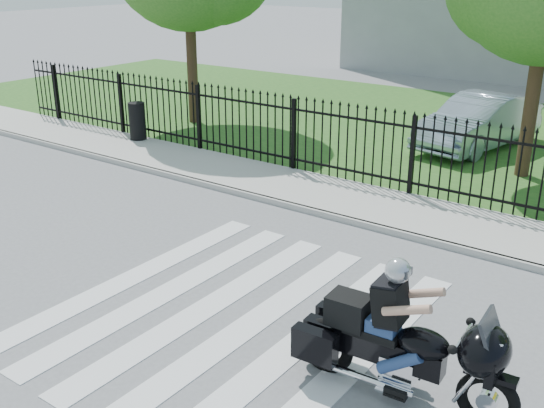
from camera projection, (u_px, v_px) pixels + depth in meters
The scene contains 9 objects.
ground at pixel (231, 314), 9.10m from camera, with size 120.00×120.00×0.00m, color slate.
crosswalk at pixel (231, 314), 9.09m from camera, with size 5.00×5.50×0.01m, color silver, non-canonical shape.
sidewalk at pixel (388, 209), 12.86m from camera, with size 40.00×2.00×0.12m, color #ADAAA3.
curb at pixel (364, 224), 12.10m from camera, with size 40.00×0.12×0.12m, color #ADAAA3.
grass_strip at pixel (498, 139), 18.17m from camera, with size 40.00×12.00×0.02m, color #27581E.
iron_fence at pixel (412, 158), 13.32m from camera, with size 26.00×0.04×1.80m.
motorcycle_rider at pixel (397, 340), 7.18m from camera, with size 2.66×0.90×1.76m.
parked_car at pixel (479, 122), 17.09m from camera, with size 1.50×4.32×1.42m, color #95A8BC.
litter_bin at pixel (137, 121), 17.61m from camera, with size 0.46×0.46×1.03m, color black.
Camera 1 is at (5.16, -6.08, 4.69)m, focal length 42.00 mm.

